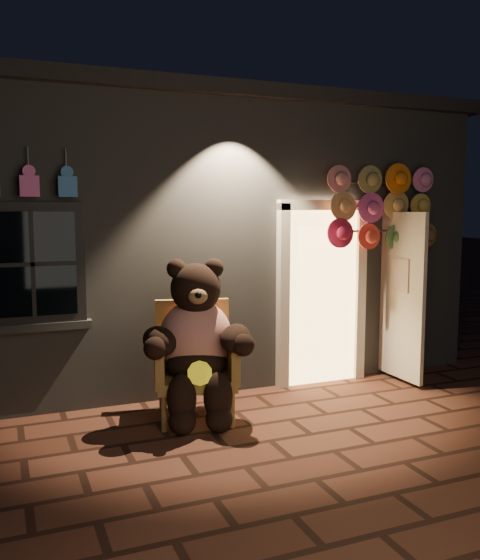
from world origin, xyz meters
TOP-DOWN VIEW (x-y plane):
  - ground at (0.00, 0.00)m, footprint 60.00×60.00m
  - shop_building at (0.00, 3.99)m, footprint 7.30×5.95m
  - wicker_armchair at (-0.43, 0.90)m, footprint 0.93×0.87m
  - teddy_bear at (-0.45, 0.75)m, footprint 1.13×0.99m
  - hat_rack at (2.08, 1.28)m, footprint 1.48×0.22m

SIDE VIEW (x-z plane):
  - ground at x=0.00m, z-range 0.00..0.00m
  - wicker_armchair at x=-0.43m, z-range 0.00..1.16m
  - teddy_bear at x=-0.45m, z-range 0.00..1.60m
  - shop_building at x=0.00m, z-range -0.02..3.49m
  - hat_rack at x=2.08m, z-range 0.78..3.39m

